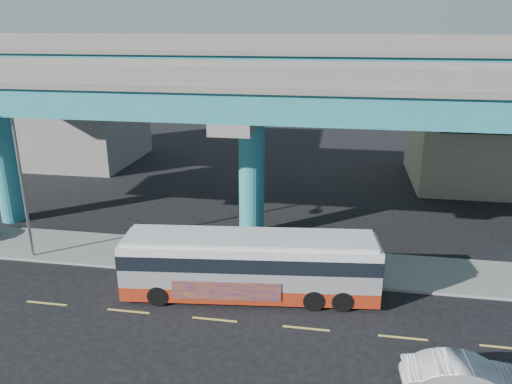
% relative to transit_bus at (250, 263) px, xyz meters
% --- Properties ---
extents(ground, '(120.00, 120.00, 0.00)m').
position_rel_transit_bus_xyz_m(ground, '(-1.18, -2.03, -1.68)').
color(ground, black).
rests_on(ground, ground).
extents(sidewalk, '(70.00, 4.00, 0.15)m').
position_rel_transit_bus_xyz_m(sidewalk, '(-1.18, 3.47, -1.60)').
color(sidewalk, gray).
rests_on(sidewalk, ground).
extents(lane_markings, '(58.00, 0.12, 0.01)m').
position_rel_transit_bus_xyz_m(lane_markings, '(-1.18, -2.33, -1.67)').
color(lane_markings, '#D8C64C').
rests_on(lane_markings, ground).
extents(viaduct, '(52.00, 12.40, 11.70)m').
position_rel_transit_bus_xyz_m(viaduct, '(-1.18, 7.08, 7.46)').
color(viaduct, '#20687B').
rests_on(viaduct, ground).
extents(building_beige, '(14.00, 10.23, 7.00)m').
position_rel_transit_bus_xyz_m(building_beige, '(16.82, 20.95, 1.83)').
color(building_beige, tan).
rests_on(building_beige, ground).
extents(building_concrete, '(12.00, 10.00, 9.00)m').
position_rel_transit_bus_xyz_m(building_concrete, '(-21.18, 21.97, 2.82)').
color(building_concrete, gray).
rests_on(building_concrete, ground).
extents(transit_bus, '(12.12, 3.86, 3.06)m').
position_rel_transit_bus_xyz_m(transit_bus, '(0.00, 0.00, 0.00)').
color(transit_bus, '#A32C13').
rests_on(transit_bus, ground).
extents(sedan, '(2.03, 4.48, 1.41)m').
position_rel_transit_bus_xyz_m(sedan, '(8.55, -5.46, -0.97)').
color(sedan, '#B8B8BD').
rests_on(sedan, ground).
extents(street_lamp, '(0.50, 2.63, 8.12)m').
position_rel_transit_bus_xyz_m(street_lamp, '(-12.59, 1.40, 3.72)').
color(street_lamp, gray).
rests_on(street_lamp, sidewalk).
extents(stop_sign, '(0.62, 0.38, 2.33)m').
position_rel_transit_bus_xyz_m(stop_sign, '(1.28, 2.15, 0.13)').
color(stop_sign, gray).
rests_on(stop_sign, sidewalk).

